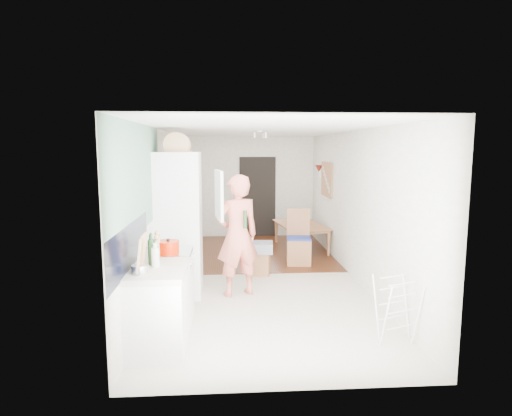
{
  "coord_description": "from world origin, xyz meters",
  "views": [
    {
      "loc": [
        -0.52,
        -7.11,
        2.2
      ],
      "look_at": [
        -0.05,
        0.2,
        1.18
      ],
      "focal_mm": 30.0,
      "sensor_mm": 36.0,
      "label": 1
    }
  ],
  "objects": [
    {
      "name": "floor",
      "position": [
        0.0,
        0.0,
        0.0
      ],
      "size": [
        3.2,
        7.0,
        0.01
      ],
      "primitive_type": "cube",
      "color": "beige",
      "rests_on": "ground"
    },
    {
      "name": "chopping_boards",
      "position": [
        -1.44,
        -2.67,
        1.12
      ],
      "size": [
        0.08,
        0.3,
        0.4
      ],
      "primitive_type": null,
      "rotation": [
        0.0,
        0.0,
        -0.13
      ],
      "color": "tan",
      "rests_on": "worktop"
    },
    {
      "name": "dining_table",
      "position": [
        1.09,
        2.03,
        0.24
      ],
      "size": [
        0.95,
        1.45,
        0.47
      ],
      "primitive_type": "imported",
      "rotation": [
        0.0,
        0.0,
        1.72
      ],
      "color": "#9F683D",
      "rests_on": "floor"
    },
    {
      "name": "wall_sconce",
      "position": [
        1.54,
        2.55,
        1.75
      ],
      "size": [
        0.18,
        0.18,
        0.16
      ],
      "primitive_type": "cone",
      "color": "maroon",
      "rests_on": "room_shell"
    },
    {
      "name": "doorway_recess",
      "position": [
        0.2,
        3.48,
        1.0
      ],
      "size": [
        0.9,
        0.04,
        2.0
      ],
      "primitive_type": "cube",
      "color": "black",
      "rests_on": "room_shell"
    },
    {
      "name": "range_cooker",
      "position": [
        -1.3,
        -1.8,
        0.44
      ],
      "size": [
        0.6,
        0.6,
        0.88
      ],
      "primitive_type": "cube",
      "color": "white",
      "rests_on": "room_shell"
    },
    {
      "name": "fridge_door",
      "position": [
        -0.66,
        -1.08,
        1.55
      ],
      "size": [
        0.14,
        0.56,
        0.7
      ],
      "primitive_type": "cube",
      "rotation": [
        0.0,
        0.0,
        -1.4
      ],
      "color": "white",
      "rests_on": "room_shell"
    },
    {
      "name": "worktop",
      "position": [
        -1.3,
        -2.55,
        0.89
      ],
      "size": [
        0.62,
        0.92,
        0.06
      ],
      "primitive_type": "cube",
      "color": "beige",
      "rests_on": "room_shell"
    },
    {
      "name": "steel_pan",
      "position": [
        -1.44,
        -2.76,
        0.96
      ],
      "size": [
        0.21,
        0.21,
        0.09
      ],
      "primitive_type": "cylinder",
      "rotation": [
        0.0,
        0.0,
        0.19
      ],
      "color": "silver",
      "rests_on": "worktop"
    },
    {
      "name": "pinboard",
      "position": [
        1.58,
        1.9,
        1.55
      ],
      "size": [
        0.03,
        0.9,
        0.7
      ],
      "primitive_type": "cube",
      "color": "tan",
      "rests_on": "room_shell"
    },
    {
      "name": "red_casserole",
      "position": [
        -1.27,
        -1.94,
        1.0
      ],
      "size": [
        0.32,
        0.32,
        0.16
      ],
      "primitive_type": "cylinder",
      "rotation": [
        0.0,
        0.0,
        -0.19
      ],
      "color": "red",
      "rests_on": "cooker_top"
    },
    {
      "name": "bottle_b",
      "position": [
        -1.38,
        -2.44,
        1.06
      ],
      "size": [
        0.08,
        0.08,
        0.29
      ],
      "primitive_type": "cylinder",
      "rotation": [
        0.0,
        0.0,
        -0.21
      ],
      "color": "#193B1B",
      "rests_on": "worktop"
    },
    {
      "name": "bottle_c",
      "position": [
        -1.33,
        -2.52,
        1.03
      ],
      "size": [
        0.09,
        0.09,
        0.21
      ],
      "primitive_type": "cylinder",
      "rotation": [
        0.0,
        0.0,
        -0.01
      ],
      "color": "beige",
      "rests_on": "worktop"
    },
    {
      "name": "tile_splashback",
      "position": [
        -1.59,
        -2.55,
        1.15
      ],
      "size": [
        0.02,
        1.9,
        0.5
      ],
      "primitive_type": "cube",
      "color": "black",
      "rests_on": "room_shell"
    },
    {
      "name": "person",
      "position": [
        -0.4,
        -0.86,
        1.08
      ],
      "size": [
        0.92,
        0.76,
        2.16
      ],
      "primitive_type": "imported",
      "rotation": [
        0.0,
        0.0,
        3.5
      ],
      "color": "#E6715F",
      "rests_on": "floor"
    },
    {
      "name": "fridge_housing",
      "position": [
        -1.27,
        -0.78,
        1.07
      ],
      "size": [
        0.66,
        0.66,
        2.15
      ],
      "primitive_type": "cube",
      "color": "white",
      "rests_on": "room_shell"
    },
    {
      "name": "cooker_top",
      "position": [
        -1.3,
        -1.8,
        0.9
      ],
      "size": [
        0.6,
        0.6,
        0.04
      ],
      "primitive_type": "cube",
      "color": "silver",
      "rests_on": "room_shell"
    },
    {
      "name": "base_cabinet",
      "position": [
        -1.3,
        -2.55,
        0.43
      ],
      "size": [
        0.6,
        0.9,
        0.86
      ],
      "primitive_type": "cube",
      "color": "white",
      "rests_on": "room_shell"
    },
    {
      "name": "pinboard_frame",
      "position": [
        1.57,
        1.9,
        1.55
      ],
      "size": [
        0.0,
        0.94,
        0.74
      ],
      "primitive_type": "cube",
      "color": "#9F683D",
      "rests_on": "room_shell"
    },
    {
      "name": "bread_bin",
      "position": [
        -1.26,
        -0.78,
        2.25
      ],
      "size": [
        0.46,
        0.45,
        0.2
      ],
      "primitive_type": null,
      "rotation": [
        0.0,
        0.0,
        0.26
      ],
      "color": "tan",
      "rests_on": "fridge_housing"
    },
    {
      "name": "bottle_a",
      "position": [
        -1.4,
        -2.37,
        1.05
      ],
      "size": [
        0.06,
        0.06,
        0.26
      ],
      "primitive_type": "cylinder",
      "rotation": [
        0.0,
        0.0,
        0.03
      ],
      "color": "#193B1B",
      "rests_on": "worktop"
    },
    {
      "name": "room_shell",
      "position": [
        0.0,
        0.0,
        1.25
      ],
      "size": [
        3.2,
        7.0,
        2.5
      ],
      "primitive_type": null,
      "color": "white",
      "rests_on": "ground"
    },
    {
      "name": "fridge_interior",
      "position": [
        -0.96,
        -0.78,
        1.55
      ],
      "size": [
        0.02,
        0.52,
        0.66
      ],
      "primitive_type": "cube",
      "color": "white",
      "rests_on": "room_shell"
    },
    {
      "name": "pepper_mill_front",
      "position": [
        -1.39,
        -2.05,
        1.02
      ],
      "size": [
        0.07,
        0.07,
        0.2
      ],
      "primitive_type": "cylinder",
      "rotation": [
        0.0,
        0.0,
        0.32
      ],
      "color": "tan",
      "rests_on": "worktop"
    },
    {
      "name": "drying_rack",
      "position": [
        1.38,
        -2.56,
        0.37
      ],
      "size": [
        0.48,
        0.45,
        0.74
      ],
      "primitive_type": null,
      "rotation": [
        0.0,
        0.0,
        0.34
      ],
      "color": "white",
      "rests_on": "floor"
    },
    {
      "name": "wood_floor_overlay",
      "position": [
        0.0,
        1.85,
        0.01
      ],
      "size": [
        3.2,
        3.3,
        0.01
      ],
      "primitive_type": "cube",
      "color": "#542513",
      "rests_on": "room_shell"
    },
    {
      "name": "held_bottle",
      "position": [
        -0.29,
        -1.02,
        1.19
      ],
      "size": [
        0.06,
        0.06,
        0.26
      ],
      "primitive_type": "cylinder",
      "color": "#193B1B",
      "rests_on": "person"
    },
    {
      "name": "pepper_mill_back",
      "position": [
        -1.38,
        -2.02,
        1.04
      ],
      "size": [
        0.08,
        0.08,
        0.24
      ],
      "primitive_type": "cylinder",
      "rotation": [
        0.0,
        0.0,
        -0.19
      ],
      "color": "tan",
      "rests_on": "worktop"
    },
    {
      "name": "grey_drape",
      "position": [
        0.04,
        0.17,
        0.49
      ],
      "size": [
        0.42,
        0.42,
        0.18
      ],
      "primitive_type": "cube",
      "rotation": [
        0.0,
        0.0,
        -0.09
      ],
      "color": "gray",
      "rests_on": "stool"
    },
    {
      "name": "dining_chair",
      "position": [
        0.8,
        0.79,
        0.53
      ],
      "size": [
        0.49,
        0.49,
        1.06
      ],
      "primitive_type": null,
      "rotation": [
        0.0,
        0.0,
        -0.1
      ],
      "color": "#9F683D",
      "rests_on": "floor"
    },
    {
      "name": "stool",
      "position": [
        0.03,
        0.17,
        0.2
      ],
      "size": [
        0.37,
        0.37,
        0.4
      ],
      "primitive_type": null,
      "rotation": [
        0.0,
        0.0,
        -0.22
      ],
      "color": "#9F683D",
      "rests_on": "floor"
    },
    {
      "name": "sage_wall_panel",
      "position": [
        -1.59,
        -2.0,
        1.85
      ],
      "size": [
        0.02,
        3.0,
        1.3
      ],
      "primitive_type": "cube",
      "color": "slate",
      "rests_on": "room_shell"
    }
  ]
}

